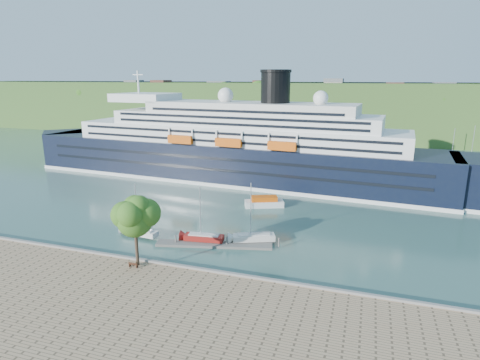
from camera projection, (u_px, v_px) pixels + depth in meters
name	position (u px, v px, depth m)	size (l,w,h in m)	color
ground	(160.00, 269.00, 56.92)	(400.00, 400.00, 0.00)	#31574E
far_hillside	(311.00, 109.00, 187.48)	(400.00, 50.00, 24.00)	#345321
quay_coping	(159.00, 262.00, 56.44)	(220.00, 0.50, 0.30)	slate
cruise_ship	(226.00, 126.00, 104.26)	(126.16, 18.37, 28.33)	black
park_bench	(133.00, 264.00, 55.28)	(1.37, 0.56, 0.88)	#472514
promenade_tree	(135.00, 228.00, 54.69)	(6.67, 6.67, 11.05)	#335E18
floating_pontoon	(214.00, 245.00, 64.78)	(18.82, 2.30, 0.42)	gray
sailboat_white_near	(139.00, 212.00, 67.16)	(6.95, 1.93, 8.98)	silver
sailboat_red	(203.00, 216.00, 64.79)	(7.17, 1.99, 9.27)	maroon
sailboat_white_far	(254.00, 215.00, 64.66)	(7.58, 2.10, 9.79)	silver
tender_launch	(264.00, 201.00, 84.20)	(8.16, 2.79, 2.25)	#D9550C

